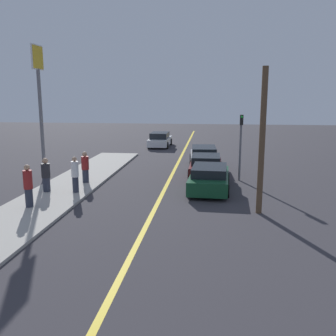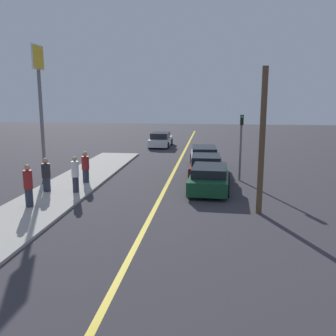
% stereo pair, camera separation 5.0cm
% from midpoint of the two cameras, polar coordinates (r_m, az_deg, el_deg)
% --- Properties ---
extents(road_center_line, '(0.20, 60.00, 0.01)m').
position_cam_midpoint_polar(road_center_line, '(20.13, -0.08, -2.59)').
color(road_center_line, gold).
rests_on(road_center_line, ground_plane).
extents(sidewalk_left, '(3.02, 27.83, 0.12)m').
position_cam_midpoint_polar(sidewalk_left, '(17.66, -18.22, -4.97)').
color(sidewalk_left, '#ADA89E').
rests_on(sidewalk_left, ground_plane).
extents(car_near_right_lane, '(2.16, 4.52, 1.28)m').
position_cam_midpoint_polar(car_near_right_lane, '(19.05, 6.42, -1.54)').
color(car_near_right_lane, '#144728').
rests_on(car_near_right_lane, ground_plane).
extents(car_ahead_center, '(1.96, 3.96, 1.33)m').
position_cam_midpoint_polar(car_ahead_center, '(22.01, 5.90, 0.26)').
color(car_ahead_center, maroon).
rests_on(car_ahead_center, ground_plane).
extents(car_far_distant, '(2.07, 4.63, 1.41)m').
position_cam_midpoint_polar(car_far_distant, '(24.95, 5.60, 1.64)').
color(car_far_distant, '#9E9EA3').
rests_on(car_far_distant, ground_plane).
extents(car_parked_left_lot, '(1.91, 4.26, 1.33)m').
position_cam_midpoint_polar(car_parked_left_lot, '(34.78, -1.10, 4.32)').
color(car_parked_left_lot, silver).
rests_on(car_parked_left_lot, ground_plane).
extents(pedestrian_near_curb, '(0.37, 0.37, 1.81)m').
position_cam_midpoint_polar(pedestrian_near_curb, '(16.76, -20.44, -2.55)').
color(pedestrian_near_curb, '#282D3D').
rests_on(pedestrian_near_curb, sidewalk_left).
extents(pedestrian_mid_group, '(0.42, 0.42, 1.65)m').
position_cam_midpoint_polar(pedestrian_mid_group, '(19.16, -18.00, -1.02)').
color(pedestrian_mid_group, '#282D3D').
rests_on(pedestrian_mid_group, sidewalk_left).
extents(pedestrian_far_standing, '(0.35, 0.35, 1.74)m').
position_cam_midpoint_polar(pedestrian_far_standing, '(18.59, -13.88, -0.96)').
color(pedestrian_far_standing, '#282D3D').
rests_on(pedestrian_far_standing, sidewalk_left).
extents(pedestrian_by_sign, '(0.40, 0.40, 1.67)m').
position_cam_midpoint_polar(pedestrian_by_sign, '(20.57, -12.39, 0.12)').
color(pedestrian_by_sign, '#282D3D').
rests_on(pedestrian_by_sign, sidewalk_left).
extents(traffic_light, '(0.18, 0.40, 3.70)m').
position_cam_midpoint_polar(traffic_light, '(21.13, 11.12, 4.17)').
color(traffic_light, slate).
rests_on(traffic_light, ground_plane).
extents(roadside_sign, '(0.20, 1.35, 7.51)m').
position_cam_midpoint_polar(roadside_sign, '(22.92, -18.94, 11.73)').
color(roadside_sign, slate).
rests_on(roadside_sign, ground_plane).
extents(utility_pole, '(0.24, 0.24, 5.86)m').
position_cam_midpoint_polar(utility_pole, '(15.31, 14.22, 3.84)').
color(utility_pole, brown).
rests_on(utility_pole, ground_plane).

